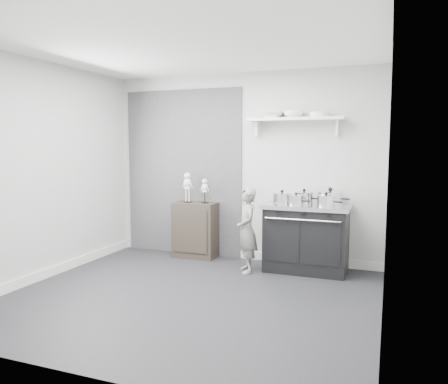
{
  "coord_description": "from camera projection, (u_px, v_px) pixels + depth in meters",
  "views": [
    {
      "loc": [
        2.02,
        -4.24,
        1.65
      ],
      "look_at": [
        0.05,
        0.95,
        1.07
      ],
      "focal_mm": 35.0,
      "sensor_mm": 36.0,
      "label": 1
    }
  ],
  "objects": [
    {
      "name": "bowl_large",
      "position": [
        272.0,
        115.0,
        5.99
      ],
      "size": [
        0.34,
        0.34,
        0.08
      ],
      "primitive_type": "imported",
      "color": "white",
      "rests_on": "wall_shelf"
    },
    {
      "name": "pot_front_center",
      "position": [
        296.0,
        200.0,
        5.62
      ],
      "size": [
        0.28,
        0.2,
        0.17
      ],
      "color": "silver",
      "rests_on": "stove"
    },
    {
      "name": "bowl_small",
      "position": [
        294.0,
        114.0,
        5.89
      ],
      "size": [
        0.27,
        0.27,
        0.09
      ],
      "primitive_type": "imported",
      "color": "white",
      "rests_on": "wall_shelf"
    },
    {
      "name": "pot_back_left",
      "position": [
        304.0,
        197.0,
        5.85
      ],
      "size": [
        0.34,
        0.25,
        0.19
      ],
      "color": "silver",
      "rests_on": "stove"
    },
    {
      "name": "side_cabinet",
      "position": [
        196.0,
        230.0,
        6.51
      ],
      "size": [
        0.63,
        0.37,
        0.82
      ],
      "primitive_type": "cube",
      "color": "black",
      "rests_on": "ground"
    },
    {
      "name": "pot_front_left",
      "position": [
        282.0,
        198.0,
        5.78
      ],
      "size": [
        0.33,
        0.25,
        0.19
      ],
      "color": "silver",
      "rests_on": "stove"
    },
    {
      "name": "pot_back_right",
      "position": [
        330.0,
        198.0,
        5.74
      ],
      "size": [
        0.41,
        0.33,
        0.22
      ],
      "color": "silver",
      "rests_on": "stove"
    },
    {
      "name": "skeleton_torso",
      "position": [
        205.0,
        189.0,
        6.4
      ],
      "size": [
        0.12,
        0.07,
        0.41
      ],
      "primitive_type": null,
      "color": "beige",
      "rests_on": "side_cabinet"
    },
    {
      "name": "ground",
      "position": [
        190.0,
        296.0,
        4.83
      ],
      "size": [
        4.0,
        4.0,
        0.0
      ],
      "primitive_type": "plane",
      "color": "black",
      "rests_on": "ground"
    },
    {
      "name": "pot_front_right",
      "position": [
        326.0,
        201.0,
        5.5
      ],
      "size": [
        0.32,
        0.23,
        0.18
      ],
      "color": "silver",
      "rests_on": "stove"
    },
    {
      "name": "wall_shelf",
      "position": [
        295.0,
        120.0,
        5.89
      ],
      "size": [
        1.3,
        0.26,
        0.24
      ],
      "color": "silver",
      "rests_on": "room_shell"
    },
    {
      "name": "room_shell",
      "position": [
        187.0,
        148.0,
        4.83
      ],
      "size": [
        4.02,
        3.62,
        2.71
      ],
      "color": "#A7A7A4",
      "rests_on": "ground"
    },
    {
      "name": "stove",
      "position": [
        307.0,
        237.0,
        5.79
      ],
      "size": [
        1.11,
        0.7,
        0.89
      ],
      "color": "black",
      "rests_on": "ground"
    },
    {
      "name": "plate_stack",
      "position": [
        320.0,
        115.0,
        5.77
      ],
      "size": [
        0.27,
        0.27,
        0.06
      ],
      "primitive_type": "cylinder",
      "color": "silver",
      "rests_on": "wall_shelf"
    },
    {
      "name": "child",
      "position": [
        247.0,
        230.0,
        5.71
      ],
      "size": [
        0.43,
        0.49,
        1.12
      ],
      "primitive_type": "imported",
      "rotation": [
        0.0,
        0.0,
        -1.07
      ],
      "color": "slate",
      "rests_on": "ground"
    },
    {
      "name": "skeleton_full",
      "position": [
        187.0,
        185.0,
        6.49
      ],
      "size": [
        0.14,
        0.09,
        0.51
      ],
      "primitive_type": null,
      "color": "beige",
      "rests_on": "side_cabinet"
    }
  ]
}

